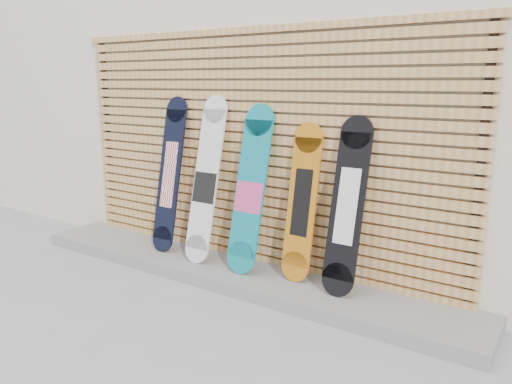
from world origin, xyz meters
TOP-DOWN VIEW (x-y plane):
  - ground at (0.00, 0.00)m, footprint 80.00×80.00m
  - building at (0.50, 3.50)m, footprint 12.00×5.00m
  - concrete_step at (-0.15, 0.68)m, footprint 4.60×0.70m
  - slat_wall at (-0.15, 0.97)m, footprint 4.26×0.08m
  - snowboard_0 at (-0.99, 0.77)m, footprint 0.26×0.35m
  - snowboard_1 at (-0.49, 0.74)m, footprint 0.27×0.41m
  - snowboard_2 at (0.01, 0.75)m, footprint 0.30×0.39m
  - snowboard_3 at (0.51, 0.81)m, footprint 0.26×0.27m
  - snowboard_4 at (0.95, 0.77)m, footprint 0.28×0.35m

SIDE VIEW (x-z plane):
  - ground at x=0.00m, z-range 0.00..0.00m
  - concrete_step at x=-0.15m, z-range 0.00..0.12m
  - snowboard_3 at x=0.51m, z-range 0.12..1.48m
  - snowboard_4 at x=0.95m, z-range 0.12..1.56m
  - snowboard_2 at x=0.01m, z-range 0.11..1.62m
  - snowboard_1 at x=-0.49m, z-range 0.11..1.68m
  - snowboard_0 at x=-0.99m, z-range 0.12..1.67m
  - slat_wall at x=-0.15m, z-range 0.06..2.35m
  - building at x=0.50m, z-range 0.00..3.60m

